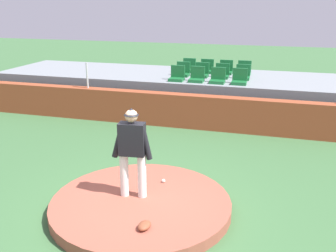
# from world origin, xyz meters

# --- Properties ---
(ground_plane) EXTENTS (60.00, 60.00, 0.00)m
(ground_plane) POSITION_xyz_m (0.00, 0.00, 0.00)
(ground_plane) COLOR #3C683B
(pitchers_mound) EXTENTS (3.40, 3.40, 0.21)m
(pitchers_mound) POSITION_xyz_m (0.00, 0.00, 0.10)
(pitchers_mound) COLOR #9B4F3D
(pitchers_mound) RESTS_ON ground_plane
(pitcher) EXTENTS (0.78, 0.31, 1.74)m
(pitcher) POSITION_xyz_m (-0.19, 0.12, 1.22)
(pitcher) COLOR white
(pitcher) RESTS_ON pitchers_mound
(baseball) EXTENTS (0.07, 0.07, 0.07)m
(baseball) POSITION_xyz_m (0.19, 0.83, 0.25)
(baseball) COLOR white
(baseball) RESTS_ON pitchers_mound
(fielding_glove) EXTENTS (0.22, 0.31, 0.11)m
(fielding_glove) POSITION_xyz_m (0.39, -0.89, 0.26)
(fielding_glove) COLOR brown
(fielding_glove) RESTS_ON pitchers_mound
(brick_barrier) EXTENTS (17.89, 0.40, 1.05)m
(brick_barrier) POSITION_xyz_m (0.00, 5.20, 0.52)
(brick_barrier) COLOR #994528
(brick_barrier) RESTS_ON ground_plane
(fence_post_left) EXTENTS (0.06, 0.06, 0.84)m
(fence_post_left) POSITION_xyz_m (-3.75, 5.20, 1.47)
(fence_post_left) COLOR silver
(fence_post_left) RESTS_ON brick_barrier
(bleacher_platform) EXTENTS (16.11, 3.48, 1.21)m
(bleacher_platform) POSITION_xyz_m (0.00, 7.68, 0.60)
(bleacher_platform) COLOR gray
(bleacher_platform) RESTS_ON ground_plane
(stadium_chair_0) EXTENTS (0.48, 0.44, 0.50)m
(stadium_chair_0) POSITION_xyz_m (-1.04, 6.47, 1.36)
(stadium_chair_0) COLOR #1A6732
(stadium_chair_0) RESTS_ON bleacher_platform
(stadium_chair_1) EXTENTS (0.48, 0.44, 0.50)m
(stadium_chair_1) POSITION_xyz_m (-0.36, 6.49, 1.36)
(stadium_chair_1) COLOR #1A6732
(stadium_chair_1) RESTS_ON bleacher_platform
(stadium_chair_2) EXTENTS (0.48, 0.44, 0.50)m
(stadium_chair_2) POSITION_xyz_m (0.35, 6.47, 1.36)
(stadium_chair_2) COLOR #1A6732
(stadium_chair_2) RESTS_ON bleacher_platform
(stadium_chair_3) EXTENTS (0.48, 0.44, 0.50)m
(stadium_chair_3) POSITION_xyz_m (1.06, 6.49, 1.36)
(stadium_chair_3) COLOR #1A6732
(stadium_chair_3) RESTS_ON bleacher_platform
(stadium_chair_4) EXTENTS (0.48, 0.44, 0.50)m
(stadium_chair_4) POSITION_xyz_m (-1.07, 7.35, 1.36)
(stadium_chair_4) COLOR #1A6732
(stadium_chair_4) RESTS_ON bleacher_platform
(stadium_chair_5) EXTENTS (0.48, 0.44, 0.50)m
(stadium_chair_5) POSITION_xyz_m (-0.38, 7.39, 1.36)
(stadium_chair_5) COLOR #1A6732
(stadium_chair_5) RESTS_ON bleacher_platform
(stadium_chair_6) EXTENTS (0.48, 0.44, 0.50)m
(stadium_chair_6) POSITION_xyz_m (0.35, 7.38, 1.36)
(stadium_chair_6) COLOR #1A6732
(stadium_chair_6) RESTS_ON bleacher_platform
(stadium_chair_7) EXTENTS (0.48, 0.44, 0.50)m
(stadium_chair_7) POSITION_xyz_m (1.07, 7.35, 1.36)
(stadium_chair_7) COLOR #1A6732
(stadium_chair_7) RESTS_ON bleacher_platform
(stadium_chair_8) EXTENTS (0.48, 0.44, 0.50)m
(stadium_chair_8) POSITION_xyz_m (-1.06, 8.28, 1.36)
(stadium_chair_8) COLOR #1A6732
(stadium_chair_8) RESTS_ON bleacher_platform
(stadium_chair_9) EXTENTS (0.48, 0.44, 0.50)m
(stadium_chair_9) POSITION_xyz_m (-0.36, 8.25, 1.36)
(stadium_chair_9) COLOR #1A6732
(stadium_chair_9) RESTS_ON bleacher_platform
(stadium_chair_10) EXTENTS (0.48, 0.44, 0.50)m
(stadium_chair_10) POSITION_xyz_m (0.36, 8.23, 1.36)
(stadium_chair_10) COLOR #1A6732
(stadium_chair_10) RESTS_ON bleacher_platform
(stadium_chair_11) EXTENTS (0.48, 0.44, 0.50)m
(stadium_chair_11) POSITION_xyz_m (1.03, 8.27, 1.36)
(stadium_chair_11) COLOR #1A6732
(stadium_chair_11) RESTS_ON bleacher_platform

